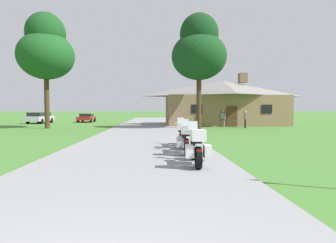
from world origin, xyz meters
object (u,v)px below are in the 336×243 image
motorcycle_orange_second_in_row (186,139)px  motorcycle_black_farthest_in_row (181,134)px  bystander_gray_shirt_beside_signpost (245,118)px  tree_by_lodge_front (199,50)px  parked_silver_suv_far_left (40,117)px  parked_red_sedan_far_left (87,118)px  motorcycle_white_nearest_to_camera (196,147)px  tree_left_near (46,49)px  bystander_gray_shirt_near_lodge (223,117)px

motorcycle_orange_second_in_row → motorcycle_black_farthest_in_row: size_ratio=1.00×
motorcycle_orange_second_in_row → bystander_gray_shirt_beside_signpost: 17.07m
tree_by_lodge_front → parked_silver_suv_far_left: size_ratio=2.22×
parked_red_sedan_far_left → motorcycle_white_nearest_to_camera: bearing=-72.0°
motorcycle_orange_second_in_row → parked_red_sedan_far_left: size_ratio=0.49×
motorcycle_white_nearest_to_camera → tree_by_lodge_front: bearing=82.4°
motorcycle_white_nearest_to_camera → parked_silver_suv_far_left: size_ratio=0.44×
motorcycle_black_farthest_in_row → bystander_gray_shirt_beside_signpost: bystander_gray_shirt_beside_signpost is taller
motorcycle_orange_second_in_row → tree_left_near: bearing=128.7°
bystander_gray_shirt_near_lodge → parked_red_sedan_far_left: (-16.42, 11.54, -0.31)m
bystander_gray_shirt_beside_signpost → tree_by_lodge_front: tree_by_lodge_front is taller
parked_silver_suv_far_left → parked_red_sedan_far_left: 6.08m
tree_by_lodge_front → parked_red_sedan_far_left: (-13.51, 14.32, -6.48)m
motorcycle_black_farthest_in_row → parked_silver_suv_far_left: size_ratio=0.44×
bystander_gray_shirt_near_lodge → parked_red_sedan_far_left: bystander_gray_shirt_near_lodge is taller
bystander_gray_shirt_beside_signpost → tree_left_near: (-18.52, 0.58, 6.36)m
motorcycle_orange_second_in_row → tree_by_lodge_front: 16.42m
motorcycle_white_nearest_to_camera → tree_by_lodge_front: size_ratio=0.20×
bystander_gray_shirt_near_lodge → tree_by_lodge_front: (-2.91, -2.78, 6.17)m
motorcycle_white_nearest_to_camera → tree_by_lodge_front: (2.79, 17.09, 6.51)m
motorcycle_white_nearest_to_camera → bystander_gray_shirt_beside_signpost: size_ratio=1.25×
motorcycle_white_nearest_to_camera → tree_by_lodge_front: tree_by_lodge_front is taller
tree_left_near → parked_silver_suv_far_left: tree_left_near is taller
motorcycle_black_farthest_in_row → parked_red_sedan_far_left: (-10.69, 26.96, 0.02)m
tree_left_near → parked_red_sedan_far_left: (0.50, 13.14, -6.65)m
parked_red_sedan_far_left → bystander_gray_shirt_near_lodge: bearing=-36.0°
tree_left_near → parked_red_sedan_far_left: tree_left_near is taller
tree_left_near → motorcycle_white_nearest_to_camera: bearing=-58.4°
bystander_gray_shirt_near_lodge → parked_red_sedan_far_left: 20.07m
motorcycle_black_farthest_in_row → bystander_gray_shirt_near_lodge: (5.72, 15.42, 0.33)m
motorcycle_black_farthest_in_row → tree_by_lodge_front: bearing=80.8°
tree_left_near → parked_red_sedan_far_left: bearing=87.8°
motorcycle_white_nearest_to_camera → bystander_gray_shirt_beside_signpost: bystander_gray_shirt_beside_signpost is taller
motorcycle_orange_second_in_row → tree_by_lodge_front: bearing=82.9°
motorcycle_black_farthest_in_row → tree_left_near: tree_left_near is taller
motorcycle_white_nearest_to_camera → bystander_gray_shirt_beside_signpost: (7.30, 17.68, 0.32)m
motorcycle_black_farthest_in_row → tree_by_lodge_front: (2.81, 12.64, 6.50)m
tree_left_near → tree_by_lodge_front: (14.01, -1.18, -0.17)m
motorcycle_white_nearest_to_camera → bystander_gray_shirt_near_lodge: bearing=75.6°
bystander_gray_shirt_near_lodge → parked_silver_suv_far_left: bystander_gray_shirt_near_lodge is taller
motorcycle_black_farthest_in_row → bystander_gray_shirt_near_lodge: 16.45m
motorcycle_black_farthest_in_row → bystander_gray_shirt_beside_signpost: 15.13m
bystander_gray_shirt_near_lodge → bystander_gray_shirt_beside_signpost: 2.71m
parked_silver_suv_far_left → motorcycle_black_farthest_in_row: bearing=-53.4°
motorcycle_orange_second_in_row → bystander_gray_shirt_near_lodge: 18.50m
motorcycle_white_nearest_to_camera → motorcycle_black_farthest_in_row: size_ratio=1.00×
bystander_gray_shirt_beside_signpost → parked_red_sedan_far_left: bystander_gray_shirt_beside_signpost is taller
motorcycle_orange_second_in_row → bystander_gray_shirt_beside_signpost: (7.36, 15.40, 0.32)m
bystander_gray_shirt_beside_signpost → tree_by_lodge_front: bearing=111.9°
bystander_gray_shirt_near_lodge → tree_left_near: 18.14m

